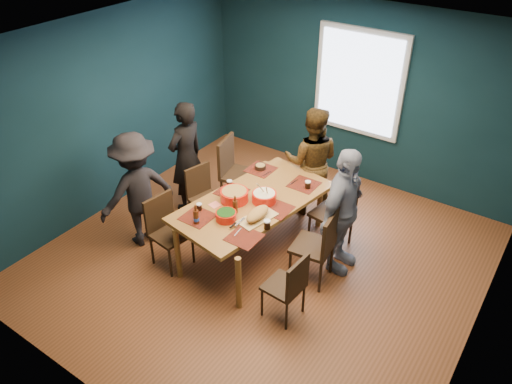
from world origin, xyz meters
TOP-DOWN VIEW (x-y plane):
  - room at (0.00, 0.27)m, footprint 5.01×5.01m
  - dining_table at (-0.20, 0.07)m, footprint 1.32×2.15m
  - chair_left_far at (-1.03, 0.78)m, footprint 0.56×0.56m
  - chair_left_mid at (-1.09, 0.16)m, footprint 0.47×0.47m
  - chair_left_near at (-0.95, -0.70)m, footprint 0.47×0.47m
  - chair_right_far at (0.65, 0.71)m, footprint 0.51×0.51m
  - chair_right_mid at (0.76, 0.04)m, footprint 0.49×0.49m
  - chair_right_near at (0.78, -0.66)m, footprint 0.40×0.40m
  - person_far_left at (-1.52, 0.36)m, footprint 0.44×0.62m
  - person_back at (-0.06, 1.27)m, footprint 0.94×0.85m
  - person_right at (0.83, 0.40)m, footprint 0.40×0.95m
  - person_near_left at (-1.51, -0.59)m, footprint 0.85×1.13m
  - bowl_salad at (-0.38, -0.06)m, footprint 0.34×0.34m
  - bowl_dumpling at (-0.08, 0.13)m, footprint 0.30×0.30m
  - bowl_herbs at (-0.23, -0.43)m, footprint 0.24×0.24m
  - cutting_board at (0.06, -0.22)m, footprint 0.33×0.60m
  - small_bowl at (-0.54, 0.74)m, footprint 0.15×0.15m
  - beer_bottle_a at (-0.46, -0.68)m, footprint 0.07×0.07m
  - beer_bottle_b at (-0.22, -0.26)m, footprint 0.06×0.06m
  - cola_glass_a at (-0.60, -0.46)m, footprint 0.07×0.07m
  - cola_glass_b at (0.25, -0.30)m, footprint 0.08×0.08m
  - cola_glass_c at (0.21, 0.68)m, footprint 0.07×0.07m
  - cola_glass_d at (-0.61, 0.14)m, footprint 0.07×0.07m
  - napkin_a at (0.18, 0.13)m, footprint 0.14×0.14m
  - napkin_b at (-0.52, -0.27)m, footprint 0.14×0.14m
  - napkin_c at (0.12, -0.67)m, footprint 0.16×0.16m

SIDE VIEW (x-z plane):
  - chair_right_near at x=0.78m, z-range 0.07..0.91m
  - chair_left_mid at x=-1.09m, z-range 0.07..0.94m
  - chair_left_near at x=-0.95m, z-range 0.08..0.99m
  - chair_right_mid at x=0.76m, z-range 0.08..1.05m
  - chair_right_far at x=0.65m, z-range 0.08..1.07m
  - chair_left_far at x=-1.03m, z-range 0.09..1.12m
  - dining_table at x=-0.20m, z-range 0.31..1.07m
  - napkin_b at x=-0.52m, z-range 0.76..0.77m
  - napkin_c at x=0.12m, z-range 0.76..0.77m
  - napkin_a at x=0.18m, z-range 0.76..0.77m
  - person_near_left at x=-1.51m, z-range 0.00..1.55m
  - person_back at x=-0.06m, z-range 0.00..1.57m
  - small_bowl at x=-0.54m, z-range 0.77..0.83m
  - person_far_left at x=-1.52m, z-range 0.00..1.62m
  - person_right at x=0.83m, z-range 0.00..1.62m
  - cola_glass_a at x=-0.60m, z-range 0.77..0.86m
  - cola_glass_d at x=-0.61m, z-range 0.77..0.87m
  - cola_glass_c at x=0.21m, z-range 0.77..0.87m
  - bowl_herbs at x=-0.23m, z-range 0.77..0.87m
  - cutting_board at x=0.06m, z-range 0.76..0.89m
  - cola_glass_b at x=0.25m, z-range 0.77..0.88m
  - bowl_dumpling at x=-0.08m, z-range 0.69..0.97m
  - bowl_salad at x=-0.38m, z-range 0.77..0.91m
  - beer_bottle_a at x=-0.46m, z-range 0.73..0.98m
  - beer_bottle_b at x=-0.22m, z-range 0.74..0.97m
  - room at x=0.00m, z-range 0.01..2.73m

